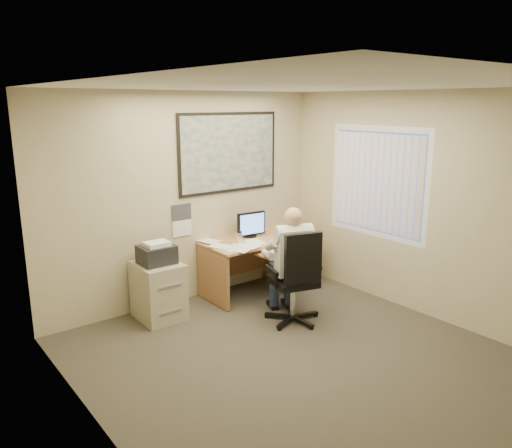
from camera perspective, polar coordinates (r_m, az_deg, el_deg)
room_shell at (r=4.71m, az=6.12°, el=-1.13°), size 4.00×4.50×2.70m
desk at (r=7.11m, az=2.48°, el=-3.59°), size 1.60×0.97×1.09m
world_map at (r=6.73m, az=-3.08°, el=8.14°), size 1.56×0.03×1.06m
wall_calendar at (r=6.47m, az=-8.47°, el=0.42°), size 0.28×0.01×0.42m
window_blinds at (r=6.64m, az=13.67°, el=4.65°), size 0.06×1.40×1.30m
filing_cabinet at (r=6.15m, az=-11.11°, el=-6.92°), size 0.50×0.60×0.96m
office_chair at (r=5.98m, az=4.67°, el=-8.13°), size 0.84×0.84×1.14m
person at (r=5.90m, az=4.09°, el=-4.70°), size 0.81×0.95×1.38m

